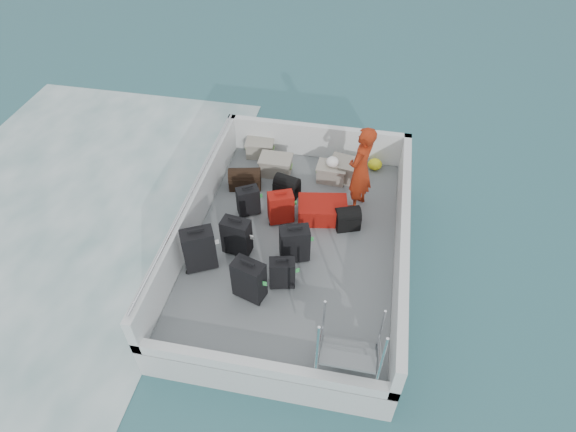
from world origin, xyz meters
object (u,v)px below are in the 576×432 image
(suitcase_1, at_px, (237,237))
(suitcase_7, at_px, (295,244))
(suitcase_8, at_px, (322,210))
(suitcase_6, at_px, (282,273))
(passenger, at_px, (360,170))
(crate_3, at_px, (346,171))
(suitcase_0, at_px, (199,250))
(crate_1, at_px, (276,166))
(crate_2, at_px, (332,173))
(suitcase_5, at_px, (281,208))
(crate_0, at_px, (260,149))
(suitcase_3, at_px, (249,280))
(suitcase_2, at_px, (248,201))

(suitcase_1, height_order, suitcase_7, suitcase_1)
(suitcase_8, bearing_deg, suitcase_6, 156.54)
(passenger, bearing_deg, suitcase_7, -7.09)
(crate_3, bearing_deg, suitcase_7, -105.08)
(suitcase_0, bearing_deg, crate_1, 47.69)
(suitcase_0, height_order, passenger, passenger)
(suitcase_0, distance_m, suitcase_1, 0.64)
(crate_2, bearing_deg, suitcase_0, -124.66)
(suitcase_5, bearing_deg, crate_3, 32.04)
(suitcase_7, distance_m, suitcase_8, 1.08)
(suitcase_1, height_order, crate_0, suitcase_1)
(passenger, bearing_deg, suitcase_5, -39.29)
(suitcase_3, height_order, suitcase_6, suitcase_3)
(crate_2, bearing_deg, suitcase_2, -137.80)
(suitcase_6, height_order, suitcase_7, suitcase_7)
(suitcase_6, bearing_deg, suitcase_3, -159.37)
(crate_2, bearing_deg, suitcase_7, -99.06)
(suitcase_5, height_order, crate_1, suitcase_5)
(suitcase_5, height_order, passenger, passenger)
(suitcase_3, xyz_separation_m, suitcase_8, (0.83, 1.88, -0.19))
(suitcase_7, relative_size, crate_0, 1.26)
(crate_2, bearing_deg, passenger, -49.81)
(crate_3, bearing_deg, passenger, -69.40)
(suitcase_0, xyz_separation_m, crate_1, (0.67, 2.53, -0.21))
(suitcase_0, bearing_deg, suitcase_2, 44.59)
(suitcase_5, xyz_separation_m, suitcase_6, (0.31, -1.38, -0.03))
(crate_2, relative_size, passenger, 0.32)
(suitcase_1, distance_m, crate_3, 2.69)
(suitcase_8, xyz_separation_m, crate_2, (0.03, 1.06, -0.01))
(suitcase_0, xyz_separation_m, suitcase_5, (1.03, 1.26, -0.08))
(suitcase_3, bearing_deg, crate_3, 87.52)
(suitcase_2, bearing_deg, suitcase_7, -71.98)
(suitcase_8, height_order, crate_1, crate_1)
(crate_3, bearing_deg, suitcase_0, -127.30)
(suitcase_8, distance_m, passenger, 0.96)
(suitcase_5, relative_size, crate_3, 1.00)
(suitcase_1, distance_m, suitcase_7, 0.94)
(crate_1, height_order, crate_3, crate_3)
(suitcase_2, xyz_separation_m, suitcase_5, (0.60, -0.07, 0.02))
(suitcase_3, bearing_deg, suitcase_8, 83.85)
(suitcase_5, relative_size, crate_2, 1.14)
(suitcase_0, bearing_deg, suitcase_7, -9.81)
(suitcase_2, xyz_separation_m, passenger, (1.85, 0.57, 0.55))
(suitcase_3, height_order, suitcase_7, suitcase_3)
(suitcase_2, bearing_deg, crate_3, 9.40)
(suitcase_6, distance_m, crate_0, 3.34)
(suitcase_3, bearing_deg, suitcase_7, 76.36)
(suitcase_7, bearing_deg, crate_3, 56.15)
(suitcase_2, relative_size, suitcase_8, 0.65)
(suitcase_1, distance_m, crate_2, 2.47)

